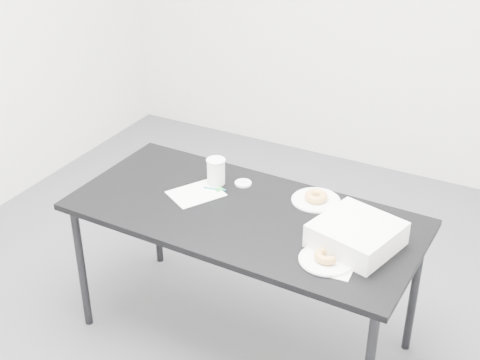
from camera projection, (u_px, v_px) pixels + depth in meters
The scene contains 13 objects.
floor at pixel (239, 308), 3.72m from camera, with size 4.00×4.00×0.00m, color #45454A.
table at pixel (244, 222), 3.19m from camera, with size 1.69×0.83×0.76m.
scorecard at pixel (196, 193), 3.31m from camera, with size 0.20×0.25×0.00m, color white.
logo_patch at pixel (219, 189), 3.35m from camera, with size 0.04×0.04×0.00m, color green.
pen at pixel (215, 189), 3.35m from camera, with size 0.01×0.01×0.12m, color #0B8177.
napkin at pixel (334, 266), 2.79m from camera, with size 0.17×0.17×0.00m, color white.
plate_near at pixel (327, 260), 2.82m from camera, with size 0.24×0.24×0.01m, color white.
donut_near at pixel (327, 255), 2.81m from camera, with size 0.11×0.11×0.04m, color #CA7C40.
plate_far at pixel (316, 200), 3.25m from camera, with size 0.24×0.24×0.01m, color white.
donut_far at pixel (316, 196), 3.24m from camera, with size 0.11×0.11×0.04m, color #CA7C40.
coffee_cup at pixel (216, 171), 3.37m from camera, with size 0.09×0.09×0.14m, color white.
cup_lid at pixel (243, 183), 3.39m from camera, with size 0.08×0.08×0.01m, color silver.
bakery_box at pixel (356, 235), 2.90m from camera, with size 0.33×0.33×0.11m, color white.
Camera 1 is at (1.37, -2.56, 2.43)m, focal length 50.00 mm.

